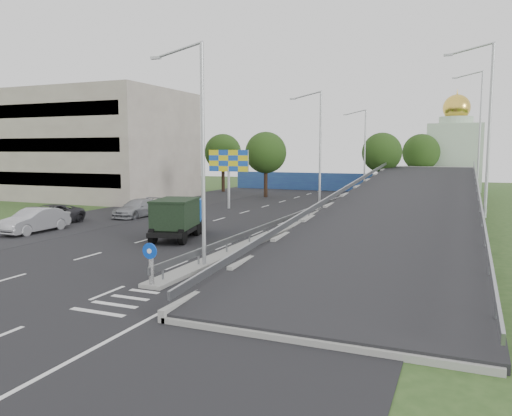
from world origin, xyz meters
The scene contains 22 objects.
ground centered at (0.00, 0.00, 0.00)m, with size 160.00×160.00×0.00m, color #2D4C1E.
road_surface centered at (-3.00, 20.00, 0.00)m, with size 26.00×90.00×0.04m, color black.
parking_strip centered at (-16.00, 20.00, 0.00)m, with size 8.00×90.00×0.05m, color black.
median centered at (0.00, 24.00, 0.10)m, with size 1.00×44.00×0.20m, color gray.
overpass_ramp centered at (7.50, 24.00, 1.75)m, with size 10.00×50.00×3.50m.
median_guardrail centered at (0.00, 24.00, 0.75)m, with size 0.09×44.00×0.71m.
sign_bollard centered at (0.00, 2.17, 1.03)m, with size 0.64×0.23×1.67m.
lamp_post_near centered at (0.11, 6.00, 5.81)m, with size 2.74×0.18×10.08m.
lamp_post_mid centered at (0.11, 26.00, 5.81)m, with size 2.74×0.18×10.08m.
lamp_post_far centered at (0.11, 46.00, 5.81)m, with size 2.74×0.18×10.08m.
beige_building centered at (-30.00, 32.00, 6.00)m, with size 24.00×14.00×12.00m, color gray.
blue_wall centered at (-4.00, 52.00, 1.20)m, with size 30.00×0.50×2.40m, color #294098.
church centered at (10.00, 60.00, 5.31)m, with size 7.00×7.00×13.80m.
billboard centered at (-9.00, 28.00, 4.19)m, with size 4.00×0.24×5.50m.
tree_left_mid centered at (-10.00, 40.00, 5.18)m, with size 4.80×4.80×7.60m.
tree_median_far centered at (2.00, 48.00, 5.18)m, with size 4.80×4.80×7.60m.
tree_left_far centered at (-18.00, 45.00, 5.18)m, with size 4.80×4.80×7.60m.
tree_ramp_far centered at (6.00, 55.00, 5.18)m, with size 4.80×4.80×7.60m.
dump_truck centered at (-5.06, 12.61, 1.40)m, with size 3.38×6.05×2.52m.
parked_car_b centered at (-15.08, 10.71, 0.82)m, with size 1.73×4.96×1.63m, color #A5A5AB.
parked_car_c centered at (-16.67, 13.63, 0.74)m, with size 2.46×5.33×1.48m, color #2C2B30.
parked_car_d centered at (-13.38, 19.88, 0.73)m, with size 2.06×5.06×1.47m, color #919399.
Camera 1 is at (11.22, -14.01, 5.48)m, focal length 35.00 mm.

